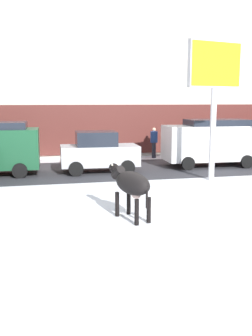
% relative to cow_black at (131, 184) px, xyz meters
% --- Properties ---
extents(ground_plane, '(120.00, 120.00, 0.00)m').
position_rel_cow_black_xyz_m(ground_plane, '(0.57, 0.07, -0.99)').
color(ground_plane, white).
extents(road_strip, '(60.00, 5.60, 0.01)m').
position_rel_cow_black_xyz_m(road_strip, '(0.57, 7.94, -0.99)').
color(road_strip, '#333338').
rests_on(road_strip, ground).
extents(building_facade, '(44.00, 6.10, 13.00)m').
position_rel_cow_black_xyz_m(building_facade, '(0.57, 15.18, 5.49)').
color(building_facade, beige).
rests_on(building_facade, ground).
extents(cow_black, '(1.04, 1.92, 1.54)m').
position_rel_cow_black_xyz_m(cow_black, '(0.00, 0.00, 0.00)').
color(cow_black, black).
rests_on(cow_black, ground).
extents(billboard, '(2.49, 0.81, 5.56)m').
position_rel_cow_black_xyz_m(billboard, '(4.51, 4.60, 3.32)').
color(billboard, silver).
rests_on(billboard, ground).
extents(car_silver_hatchback, '(3.56, 2.02, 1.86)m').
position_rel_cow_black_xyz_m(car_silver_hatchback, '(0.28, 7.48, -0.07)').
color(car_silver_hatchback, '#B7BABF').
rests_on(car_silver_hatchback, ground).
extents(car_white_van, '(4.66, 2.25, 2.32)m').
position_rel_cow_black_xyz_m(car_white_van, '(6.00, 7.93, 0.25)').
color(car_white_van, white).
rests_on(car_white_van, ground).
extents(pedestrian_near_billboard, '(0.36, 0.24, 1.73)m').
position_rel_cow_black_xyz_m(pedestrian_near_billboard, '(4.04, 11.25, -0.11)').
color(pedestrian_near_billboard, '#282833').
rests_on(pedestrian_near_billboard, ground).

